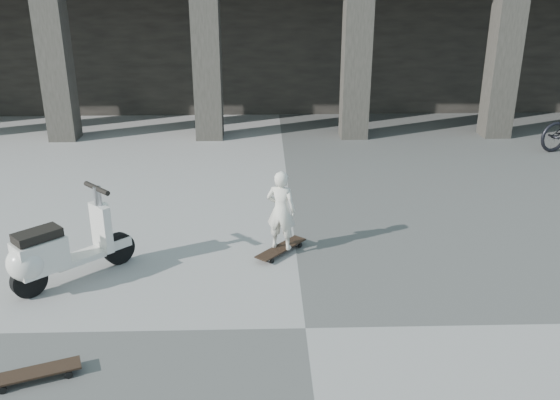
{
  "coord_description": "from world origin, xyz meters",
  "views": [
    {
      "loc": [
        -0.47,
        -5.89,
        3.9
      ],
      "look_at": [
        -0.22,
        2.47,
        0.65
      ],
      "focal_mm": 38.0,
      "sensor_mm": 36.0,
      "label": 1
    }
  ],
  "objects_px": {
    "skateboard_spare": "(35,373)",
    "longboard": "(281,249)",
    "scooter": "(52,253)",
    "child": "(281,210)"
  },
  "relations": [
    {
      "from": "longboard",
      "to": "child",
      "type": "relative_size",
      "value": 0.73
    },
    {
      "from": "longboard",
      "to": "child",
      "type": "bearing_deg",
      "value": -49.42
    },
    {
      "from": "skateboard_spare",
      "to": "child",
      "type": "bearing_deg",
      "value": 26.82
    },
    {
      "from": "longboard",
      "to": "scooter",
      "type": "bearing_deg",
      "value": 147.32
    },
    {
      "from": "longboard",
      "to": "scooter",
      "type": "relative_size",
      "value": 0.63
    },
    {
      "from": "skateboard_spare",
      "to": "scooter",
      "type": "xyz_separation_m",
      "value": [
        -0.41,
        1.92,
        0.41
      ]
    },
    {
      "from": "child",
      "to": "scooter",
      "type": "relative_size",
      "value": 0.86
    },
    {
      "from": "scooter",
      "to": "child",
      "type": "bearing_deg",
      "value": -27.11
    },
    {
      "from": "skateboard_spare",
      "to": "longboard",
      "type": "bearing_deg",
      "value": 26.82
    },
    {
      "from": "skateboard_spare",
      "to": "child",
      "type": "relative_size",
      "value": 0.77
    }
  ]
}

